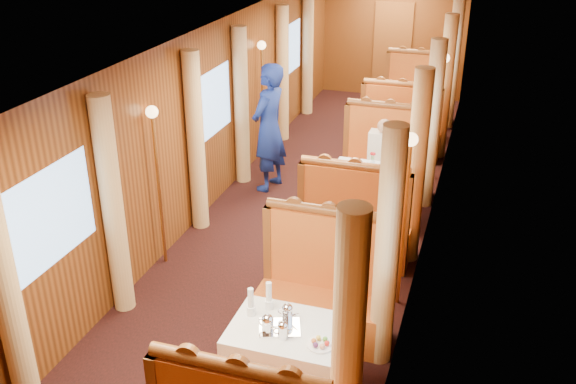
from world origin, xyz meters
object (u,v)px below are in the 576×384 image
at_px(table_near, 292,365).
at_px(table_mid, 371,197).
at_px(teapot_left, 268,326).
at_px(fruit_plate, 320,344).
at_px(teapot_back, 287,315).
at_px(rose_vase_mid, 373,158).
at_px(rose_vase_far, 411,87).
at_px(steward, 269,128).
at_px(table_far, 409,117).
at_px(passenger, 382,152).
at_px(banquette_far_aft, 416,99).
at_px(banquette_mid_fwd, 355,228).
at_px(tea_tray, 280,328).
at_px(banquette_near_aft, 323,295).
at_px(banquette_far_fwd, 400,133).
at_px(teapot_right, 283,332).
at_px(banquette_mid_aft, 385,165).

bearing_deg(table_near, table_mid, 90.00).
relative_size(teapot_left, fruit_plate, 0.78).
bearing_deg(teapot_back, table_near, -46.27).
xyz_separation_m(table_near, teapot_left, (-0.18, -0.11, 0.44)).
xyz_separation_m(table_mid, teapot_back, (-0.07, -3.40, 0.44)).
bearing_deg(rose_vase_mid, rose_vase_far, 89.95).
height_order(table_near, teapot_back, teapot_back).
bearing_deg(rose_vase_mid, steward, 158.95).
bearing_deg(teapot_left, rose_vase_far, 104.51).
height_order(table_mid, teapot_back, teapot_back).
relative_size(table_far, passenger, 1.38).
relative_size(table_mid, banquette_far_aft, 0.78).
height_order(table_near, steward, steward).
xyz_separation_m(banquette_mid_fwd, steward, (-1.66, 1.67, 0.52)).
bearing_deg(table_near, tea_tray, -166.04).
relative_size(banquette_near_aft, teapot_back, 8.58).
distance_m(table_mid, banquette_mid_fwd, 1.02).
height_order(teapot_left, fruit_plate, teapot_left).
xyz_separation_m(teapot_left, fruit_plate, (0.45, -0.03, -0.05)).
height_order(banquette_near_aft, tea_tray, banquette_near_aft).
bearing_deg(passenger, teapot_left, -92.31).
relative_size(table_mid, banquette_far_fwd, 0.78).
distance_m(teapot_left, fruit_plate, 0.46).
distance_m(rose_vase_mid, rose_vase_far, 3.49).
bearing_deg(tea_tray, banquette_near_aft, 84.39).
xyz_separation_m(table_near, teapot_right, (-0.04, -0.13, 0.43)).
distance_m(banquette_far_aft, rose_vase_mid, 4.52).
distance_m(banquette_mid_aft, rose_vase_mid, 1.12).
relative_size(banquette_mid_fwd, rose_vase_far, 3.72).
bearing_deg(table_mid, teapot_back, -91.23).
relative_size(banquette_mid_fwd, fruit_plate, 6.16).
bearing_deg(banquette_near_aft, passenger, 90.00).
distance_m(tea_tray, teapot_back, 0.14).
distance_m(banquette_far_aft, passenger, 3.80).
height_order(fruit_plate, rose_vase_mid, rose_vase_mid).
bearing_deg(rose_vase_far, teapot_right, -90.23).
bearing_deg(teapot_right, banquette_far_fwd, 65.93).
bearing_deg(tea_tray, teapot_right, -59.41).
height_order(teapot_right, rose_vase_far, rose_vase_far).
xyz_separation_m(banquette_mid_fwd, banquette_mid_aft, (0.00, 2.03, 0.00)).
distance_m(table_mid, teapot_right, 3.66).
bearing_deg(banquette_far_aft, table_mid, -90.00).
relative_size(table_near, tea_tray, 3.09).
relative_size(table_far, banquette_far_aft, 0.78).
distance_m(banquette_far_fwd, steward, 2.53).
height_order(banquette_mid_fwd, teapot_left, banquette_mid_fwd).
bearing_deg(table_far, steward, -120.18).
bearing_deg(banquette_mid_aft, steward, -167.64).
distance_m(banquette_mid_fwd, teapot_right, 2.65).
bearing_deg(teapot_right, banquette_mid_fwd, 65.46).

